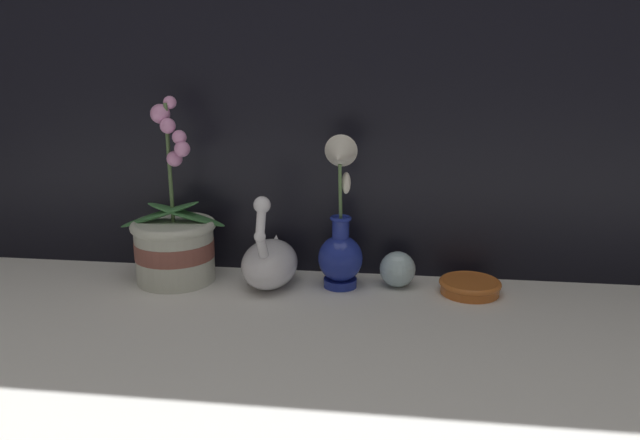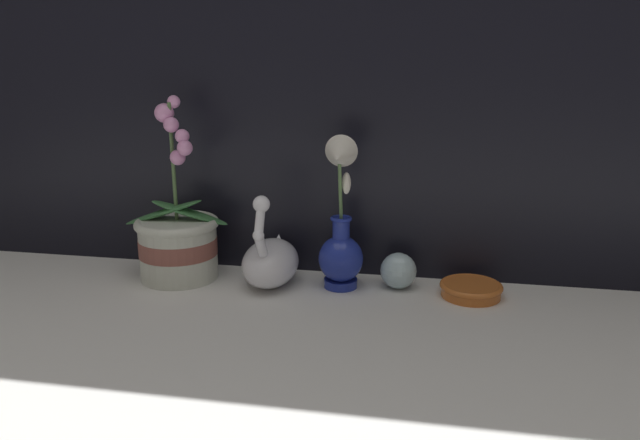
{
  "view_description": "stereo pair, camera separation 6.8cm",
  "coord_description": "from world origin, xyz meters",
  "px_view_note": "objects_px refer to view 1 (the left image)",
  "views": [
    {
      "loc": [
        0.17,
        -1.09,
        0.47
      ],
      "look_at": [
        0.01,
        0.11,
        0.15
      ],
      "focal_mm": 35.0,
      "sensor_mm": 36.0,
      "label": 1
    },
    {
      "loc": [
        0.23,
        -1.08,
        0.47
      ],
      "look_at": [
        0.01,
        0.11,
        0.15
      ],
      "focal_mm": 35.0,
      "sensor_mm": 36.0,
      "label": 2
    }
  ],
  "objects_px": {
    "orchid_potted_plant": "(174,242)",
    "glass_sphere": "(398,269)",
    "blue_vase": "(340,236)",
    "amber_dish": "(470,286)",
    "swan_figurine": "(270,261)"
  },
  "relations": [
    {
      "from": "orchid_potted_plant",
      "to": "glass_sphere",
      "type": "bearing_deg",
      "value": 2.98
    },
    {
      "from": "blue_vase",
      "to": "amber_dish",
      "type": "height_order",
      "value": "blue_vase"
    },
    {
      "from": "swan_figurine",
      "to": "amber_dish",
      "type": "bearing_deg",
      "value": 1.0
    },
    {
      "from": "swan_figurine",
      "to": "blue_vase",
      "type": "xyz_separation_m",
      "value": [
        0.15,
        0.0,
        0.06
      ]
    },
    {
      "from": "orchid_potted_plant",
      "to": "amber_dish",
      "type": "height_order",
      "value": "orchid_potted_plant"
    },
    {
      "from": "swan_figurine",
      "to": "glass_sphere",
      "type": "relative_size",
      "value": 2.74
    },
    {
      "from": "amber_dish",
      "to": "blue_vase",
      "type": "bearing_deg",
      "value": -179.11
    },
    {
      "from": "blue_vase",
      "to": "glass_sphere",
      "type": "height_order",
      "value": "blue_vase"
    },
    {
      "from": "glass_sphere",
      "to": "amber_dish",
      "type": "distance_m",
      "value": 0.15
    },
    {
      "from": "orchid_potted_plant",
      "to": "blue_vase",
      "type": "bearing_deg",
      "value": -0.04
    },
    {
      "from": "orchid_potted_plant",
      "to": "swan_figurine",
      "type": "xyz_separation_m",
      "value": [
        0.21,
        -0.0,
        -0.03
      ]
    },
    {
      "from": "swan_figurine",
      "to": "orchid_potted_plant",
      "type": "bearing_deg",
      "value": 179.07
    },
    {
      "from": "orchid_potted_plant",
      "to": "amber_dish",
      "type": "relative_size",
      "value": 3.12
    },
    {
      "from": "swan_figurine",
      "to": "amber_dish",
      "type": "height_order",
      "value": "swan_figurine"
    },
    {
      "from": "orchid_potted_plant",
      "to": "blue_vase",
      "type": "height_order",
      "value": "orchid_potted_plant"
    }
  ]
}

